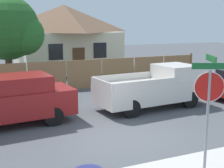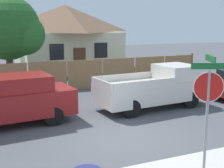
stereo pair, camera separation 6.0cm
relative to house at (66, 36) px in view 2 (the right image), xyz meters
The scene contains 7 objects.
ground_plane 16.41m from the house, 99.03° to the right, with size 80.00×80.00×0.00m, color #4C4F54.
wooden_fence 8.21m from the house, 90.06° to the right, with size 12.92×0.12×1.76m.
house is the anchor object (origin of this frame).
oak_tree 7.84m from the house, 128.07° to the right, with size 3.83×3.65×5.28m.
red_suv 14.55m from the house, 114.04° to the right, with size 4.99×2.25×1.83m.
orange_pickup 13.30m from the house, 88.06° to the right, with size 5.08×2.30×1.84m.
stop_sign 19.15m from the house, 95.15° to the right, with size 0.81×0.73×2.96m.
Camera 2 is at (-4.19, -8.81, 3.69)m, focal length 50.00 mm.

